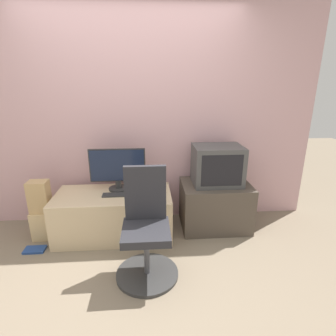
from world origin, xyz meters
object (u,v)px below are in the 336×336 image
object	(u,v)px
mouse	(143,194)
office_chair	(146,234)
main_monitor	(118,169)
keyboard	(120,195)
book	(35,250)
cardboard_box_lower	(44,224)
crt_tv	(217,165)

from	to	relation	value
mouse	office_chair	size ratio (longest dim) A/B	0.07
main_monitor	keyboard	xyz separation A→B (m)	(0.03, -0.17, -0.24)
main_monitor	book	world-z (taller)	main_monitor
main_monitor	cardboard_box_lower	xyz separation A→B (m)	(-0.84, -0.14, -0.59)
mouse	book	xyz separation A→B (m)	(-1.14, -0.21, -0.51)
mouse	crt_tv	world-z (taller)	crt_tv
main_monitor	cardboard_box_lower	distance (m)	1.04
main_monitor	mouse	distance (m)	0.42
crt_tv	main_monitor	bearing A→B (deg)	179.07
office_chair	book	bearing A→B (deg)	161.25
main_monitor	keyboard	bearing A→B (deg)	-80.27
crt_tv	cardboard_box_lower	bearing A→B (deg)	-176.61
office_chair	mouse	bearing A→B (deg)	93.15
keyboard	book	size ratio (longest dim) A/B	1.80
keyboard	cardboard_box_lower	size ratio (longest dim) A/B	1.16
main_monitor	office_chair	distance (m)	0.93
keyboard	office_chair	world-z (taller)	office_chair
mouse	keyboard	bearing A→B (deg)	175.86
main_monitor	office_chair	xyz separation A→B (m)	(0.32, -0.80, -0.36)
crt_tv	keyboard	bearing A→B (deg)	-172.03
keyboard	cardboard_box_lower	xyz separation A→B (m)	(-0.87, 0.04, -0.35)
main_monitor	crt_tv	distance (m)	1.14
keyboard	book	xyz separation A→B (m)	(-0.89, -0.22, -0.50)
cardboard_box_lower	book	size ratio (longest dim) A/B	1.55
office_chair	book	size ratio (longest dim) A/B	4.71
mouse	crt_tv	distance (m)	0.91
main_monitor	mouse	world-z (taller)	main_monitor
cardboard_box_lower	book	distance (m)	0.30
office_chair	cardboard_box_lower	size ratio (longest dim) A/B	3.04
mouse	crt_tv	size ratio (longest dim) A/B	0.12
main_monitor	mouse	size ratio (longest dim) A/B	9.20
main_monitor	mouse	xyz separation A→B (m)	(0.28, -0.19, -0.24)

